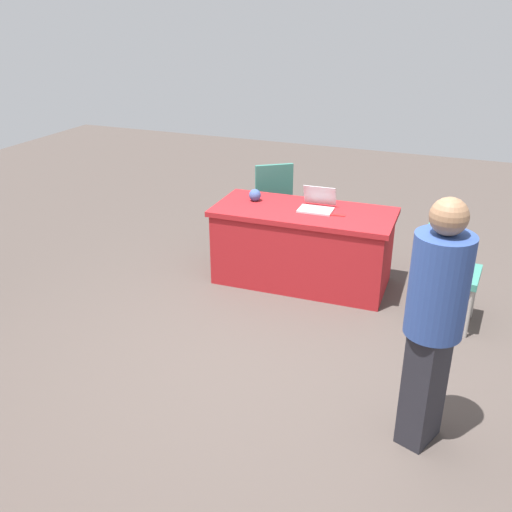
% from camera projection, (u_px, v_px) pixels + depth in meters
% --- Properties ---
extents(ground_plane, '(14.40, 14.40, 0.00)m').
position_uv_depth(ground_plane, '(265.00, 361.00, 4.45)').
color(ground_plane, '#4C423D').
extents(table_foreground, '(1.75, 0.83, 0.76)m').
position_uv_depth(table_foreground, '(303.00, 246.00, 5.58)').
color(table_foreground, '#AD1E23').
rests_on(table_foreground, ground).
extents(chair_tucked_left, '(0.47, 0.47, 0.96)m').
position_uv_depth(chair_tucked_left, '(445.00, 264.00, 4.80)').
color(chair_tucked_left, '#9E9993').
rests_on(chair_tucked_left, ground).
extents(chair_tucked_right, '(0.61, 0.61, 0.97)m').
position_uv_depth(chair_tucked_right, '(271.00, 197.00, 6.39)').
color(chair_tucked_right, '#9E9993').
rests_on(chair_tucked_right, ground).
extents(person_attendee_standing, '(0.44, 0.44, 1.62)m').
position_uv_depth(person_attendee_standing, '(434.00, 316.00, 3.31)').
color(person_attendee_standing, '#26262D').
rests_on(person_attendee_standing, ground).
extents(laptop_silver, '(0.33, 0.30, 0.21)m').
position_uv_depth(laptop_silver, '(317.00, 205.00, 5.42)').
color(laptop_silver, silver).
rests_on(laptop_silver, table_foreground).
extents(yarn_ball, '(0.12, 0.12, 0.12)m').
position_uv_depth(yarn_ball, '(255.00, 195.00, 5.64)').
color(yarn_ball, '#3F5999').
rests_on(yarn_ball, table_foreground).
extents(scissors_red, '(0.18, 0.05, 0.01)m').
position_uv_depth(scissors_red, '(335.00, 215.00, 5.28)').
color(scissors_red, red).
rests_on(scissors_red, table_foreground).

